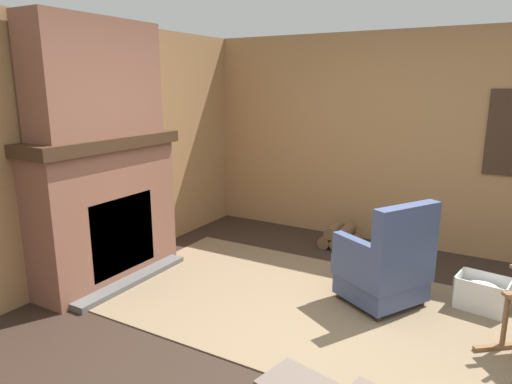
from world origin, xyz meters
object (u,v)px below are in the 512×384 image
object	(u,v)px
oil_lamp_vase	(74,127)
storage_case	(116,127)
armchair	(386,266)
laundry_basket	(482,294)
firewood_stack	(340,237)

from	to	relation	value
oil_lamp_vase	storage_case	xyz separation A→B (m)	(0.00, 0.48, -0.04)
armchair	oil_lamp_vase	bearing A→B (deg)	52.08
armchair	laundry_basket	size ratio (longest dim) A/B	2.09
storage_case	laundry_basket	bearing A→B (deg)	14.75
firewood_stack	laundry_basket	world-z (taller)	laundry_basket
oil_lamp_vase	storage_case	world-z (taller)	oil_lamp_vase
firewood_stack	laundry_basket	bearing A→B (deg)	-29.02
laundry_basket	storage_case	distance (m)	3.62
armchair	laundry_basket	bearing A→B (deg)	-125.69
armchair	oil_lamp_vase	distance (m)	2.95
firewood_stack	armchair	bearing A→B (deg)	-55.50
armchair	storage_case	bearing A→B (deg)	42.14
firewood_stack	laundry_basket	distance (m)	1.79
armchair	oil_lamp_vase	size ratio (longest dim) A/B	3.18
laundry_basket	armchair	bearing A→B (deg)	-155.99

